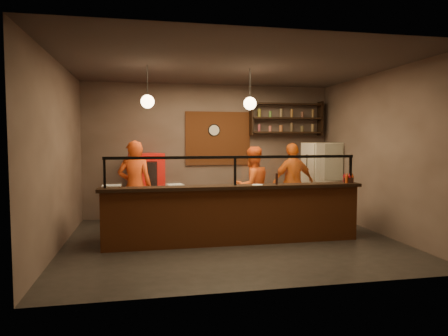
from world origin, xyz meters
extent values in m
plane|color=black|center=(0.00, 0.00, 0.00)|extent=(6.00, 6.00, 0.00)
plane|color=#3D322F|center=(0.00, 0.00, 3.20)|extent=(6.00, 6.00, 0.00)
plane|color=#6A574E|center=(0.00, 2.50, 1.60)|extent=(6.00, 0.00, 6.00)
plane|color=#6A574E|center=(-3.00, 0.00, 1.60)|extent=(0.00, 5.00, 5.00)
plane|color=#6A574E|center=(3.00, 0.00, 1.60)|extent=(0.00, 5.00, 5.00)
plane|color=#6A574E|center=(0.00, -2.50, 1.60)|extent=(6.00, 0.00, 6.00)
cube|color=brown|center=(0.20, 2.47, 1.90)|extent=(1.60, 0.04, 1.30)
cube|color=brown|center=(0.00, -0.30, 0.50)|extent=(4.60, 0.25, 1.00)
cube|color=black|center=(0.00, -0.30, 1.03)|extent=(4.70, 0.37, 0.06)
cube|color=gray|center=(0.00, 0.20, 0.42)|extent=(4.60, 0.75, 0.85)
cube|color=silver|center=(0.00, 0.20, 0.88)|extent=(4.60, 0.75, 0.05)
cube|color=white|center=(0.00, -0.30, 1.31)|extent=(4.40, 0.02, 0.50)
cube|color=black|center=(0.00, -0.30, 1.56)|extent=(4.50, 0.05, 0.05)
cube|color=black|center=(-2.22, -0.30, 1.31)|extent=(0.04, 0.04, 0.50)
cube|color=black|center=(0.00, -0.30, 1.31)|extent=(0.04, 0.04, 0.50)
cube|color=black|center=(2.22, -0.30, 1.31)|extent=(0.04, 0.04, 0.50)
cube|color=black|center=(1.90, 2.32, 2.05)|extent=(1.80, 0.28, 0.04)
cube|color=black|center=(1.90, 2.32, 2.40)|extent=(1.80, 0.28, 0.04)
cube|color=black|center=(1.90, 2.32, 2.75)|extent=(1.80, 0.28, 0.04)
cube|color=black|center=(1.00, 2.32, 2.40)|extent=(0.04, 0.28, 0.85)
cube|color=black|center=(2.80, 2.32, 2.40)|extent=(0.04, 0.28, 0.85)
cylinder|color=black|center=(0.10, 2.46, 2.10)|extent=(0.30, 0.04, 0.30)
cylinder|color=black|center=(-1.50, 0.20, 2.90)|extent=(0.01, 0.01, 0.60)
sphere|color=#E8BE7F|center=(-1.50, 0.20, 2.55)|extent=(0.24, 0.24, 0.24)
cylinder|color=black|center=(0.40, 0.20, 2.90)|extent=(0.01, 0.01, 0.60)
sphere|color=#E8BE7F|center=(0.40, 0.20, 2.55)|extent=(0.24, 0.24, 0.24)
imported|color=#C83F12|center=(-1.77, 0.98, 0.93)|extent=(0.71, 0.49, 1.85)
imported|color=#D64D14|center=(0.69, 1.07, 0.86)|extent=(0.99, 0.87, 1.72)
imported|color=orange|center=(1.70, 1.28, 0.90)|extent=(1.12, 0.66, 1.79)
cube|color=#ECE2C8|center=(2.60, 1.75, 0.90)|extent=(0.83, 0.78, 1.80)
cube|color=red|center=(-1.53, 2.15, 0.78)|extent=(0.83, 0.80, 1.56)
cylinder|color=beige|center=(0.79, 0.31, 0.91)|extent=(0.57, 0.57, 0.01)
cube|color=white|center=(-2.15, 0.15, 0.98)|extent=(0.33, 0.26, 0.16)
cube|color=silver|center=(-1.02, 0.24, 0.97)|extent=(0.34, 0.30, 0.14)
cube|color=silver|center=(-1.16, 0.01, 0.97)|extent=(0.31, 0.27, 0.13)
cylinder|color=yellow|center=(-1.04, 0.13, 0.93)|extent=(0.37, 0.08, 0.06)
cube|color=black|center=(2.20, -0.26, 1.11)|extent=(0.21, 0.19, 0.10)
cylinder|color=black|center=(0.76, -0.32, 1.16)|extent=(0.06, 0.06, 0.20)
cylinder|color=silver|center=(0.39, -0.36, 1.07)|extent=(0.23, 0.23, 0.01)
camera|label=1|loc=(-1.55, -7.15, 1.86)|focal=32.00mm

